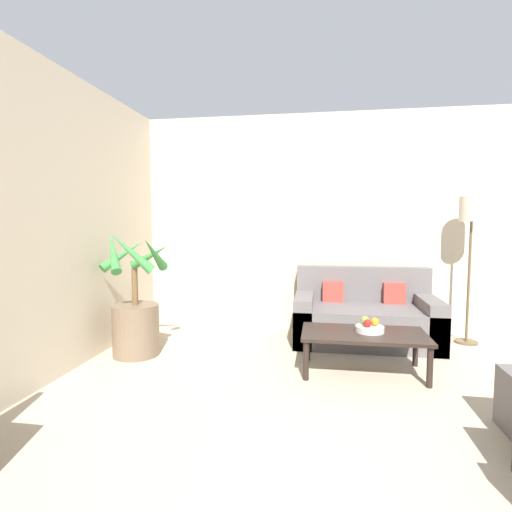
{
  "coord_description": "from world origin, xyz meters",
  "views": [
    {
      "loc": [
        -0.89,
        1.6,
        1.35
      ],
      "look_at": [
        -1.56,
        5.75,
        1.0
      ],
      "focal_mm": 28.0,
      "sensor_mm": 36.0,
      "label": 1
    }
  ],
  "objects_px": {
    "sofa_loveseat": "(364,318)",
    "fruit_bowl": "(370,329)",
    "coffee_table": "(364,337)",
    "potted_palm": "(136,315)",
    "orange_fruit": "(375,322)",
    "floor_lamp": "(471,222)",
    "apple_red": "(367,323)",
    "apple_green": "(365,320)"
  },
  "relations": [
    {
      "from": "apple_green",
      "to": "sofa_loveseat",
      "type": "bearing_deg",
      "value": 84.22
    },
    {
      "from": "orange_fruit",
      "to": "floor_lamp",
      "type": "bearing_deg",
      "value": 42.89
    },
    {
      "from": "floor_lamp",
      "to": "fruit_bowl",
      "type": "xyz_separation_m",
      "value": [
        -1.19,
        -1.07,
        -0.96
      ]
    },
    {
      "from": "potted_palm",
      "to": "orange_fruit",
      "type": "bearing_deg",
      "value": -2.18
    },
    {
      "from": "potted_palm",
      "to": "floor_lamp",
      "type": "relative_size",
      "value": 0.79
    },
    {
      "from": "fruit_bowl",
      "to": "coffee_table",
      "type": "bearing_deg",
      "value": -154.22
    },
    {
      "from": "apple_green",
      "to": "potted_palm",
      "type": "bearing_deg",
      "value": 178.63
    },
    {
      "from": "floor_lamp",
      "to": "apple_green",
      "type": "xyz_separation_m",
      "value": [
        -1.22,
        -1.03,
        -0.89
      ]
    },
    {
      "from": "apple_green",
      "to": "coffee_table",
      "type": "bearing_deg",
      "value": -102.82
    },
    {
      "from": "sofa_loveseat",
      "to": "fruit_bowl",
      "type": "relative_size",
      "value": 6.17
    },
    {
      "from": "orange_fruit",
      "to": "potted_palm",
      "type": "bearing_deg",
      "value": 177.82
    },
    {
      "from": "floor_lamp",
      "to": "fruit_bowl",
      "type": "bearing_deg",
      "value": -137.87
    },
    {
      "from": "fruit_bowl",
      "to": "orange_fruit",
      "type": "xyz_separation_m",
      "value": [
        0.05,
        0.01,
        0.06
      ]
    },
    {
      "from": "floor_lamp",
      "to": "coffee_table",
      "type": "xyz_separation_m",
      "value": [
        -1.24,
        -1.1,
        -1.03
      ]
    },
    {
      "from": "sofa_loveseat",
      "to": "orange_fruit",
      "type": "distance_m",
      "value": 0.96
    },
    {
      "from": "potted_palm",
      "to": "apple_green",
      "type": "height_order",
      "value": "potted_palm"
    },
    {
      "from": "potted_palm",
      "to": "coffee_table",
      "type": "height_order",
      "value": "potted_palm"
    },
    {
      "from": "orange_fruit",
      "to": "coffee_table",
      "type": "bearing_deg",
      "value": -158.19
    },
    {
      "from": "potted_palm",
      "to": "sofa_loveseat",
      "type": "distance_m",
      "value": 2.51
    },
    {
      "from": "potted_palm",
      "to": "orange_fruit",
      "type": "relative_size",
      "value": 17.59
    },
    {
      "from": "potted_palm",
      "to": "orange_fruit",
      "type": "distance_m",
      "value": 2.34
    },
    {
      "from": "coffee_table",
      "to": "orange_fruit",
      "type": "height_order",
      "value": "orange_fruit"
    },
    {
      "from": "apple_red",
      "to": "coffee_table",
      "type": "bearing_deg",
      "value": 153.07
    },
    {
      "from": "coffee_table",
      "to": "apple_red",
      "type": "xyz_separation_m",
      "value": [
        0.03,
        -0.01,
        0.13
      ]
    },
    {
      "from": "sofa_loveseat",
      "to": "potted_palm",
      "type": "bearing_deg",
      "value": -160.08
    },
    {
      "from": "fruit_bowl",
      "to": "orange_fruit",
      "type": "distance_m",
      "value": 0.08
    },
    {
      "from": "apple_green",
      "to": "orange_fruit",
      "type": "height_order",
      "value": "apple_green"
    },
    {
      "from": "floor_lamp",
      "to": "fruit_bowl",
      "type": "distance_m",
      "value": 1.87
    },
    {
      "from": "sofa_loveseat",
      "to": "orange_fruit",
      "type": "bearing_deg",
      "value": -90.58
    },
    {
      "from": "floor_lamp",
      "to": "orange_fruit",
      "type": "distance_m",
      "value": 1.8
    },
    {
      "from": "potted_palm",
      "to": "fruit_bowl",
      "type": "relative_size",
      "value": 5.12
    },
    {
      "from": "potted_palm",
      "to": "apple_green",
      "type": "relative_size",
      "value": 16.83
    },
    {
      "from": "coffee_table",
      "to": "orange_fruit",
      "type": "distance_m",
      "value": 0.17
    },
    {
      "from": "potted_palm",
      "to": "fruit_bowl",
      "type": "distance_m",
      "value": 2.3
    },
    {
      "from": "sofa_loveseat",
      "to": "floor_lamp",
      "type": "height_order",
      "value": "floor_lamp"
    },
    {
      "from": "floor_lamp",
      "to": "apple_green",
      "type": "relative_size",
      "value": 21.28
    },
    {
      "from": "coffee_table",
      "to": "floor_lamp",
      "type": "bearing_deg",
      "value": 41.56
    },
    {
      "from": "sofa_loveseat",
      "to": "fruit_bowl",
      "type": "height_order",
      "value": "sofa_loveseat"
    },
    {
      "from": "potted_palm",
      "to": "coffee_table",
      "type": "distance_m",
      "value": 2.25
    },
    {
      "from": "potted_palm",
      "to": "floor_lamp",
      "type": "distance_m",
      "value": 3.74
    },
    {
      "from": "floor_lamp",
      "to": "apple_red",
      "type": "distance_m",
      "value": 1.88
    },
    {
      "from": "potted_palm",
      "to": "apple_red",
      "type": "bearing_deg",
      "value": -3.6
    }
  ]
}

